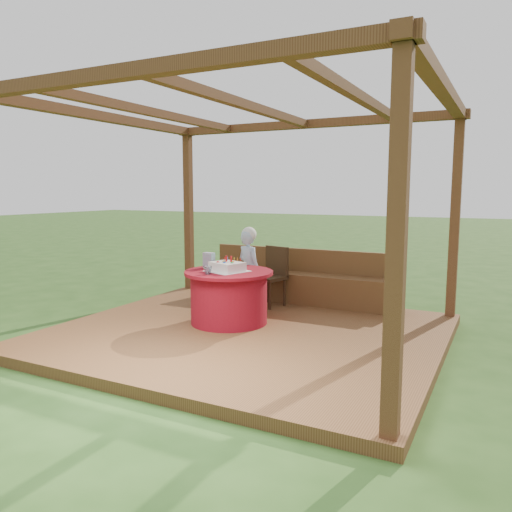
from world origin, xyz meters
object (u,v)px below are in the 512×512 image
(table, at_px, (229,296))
(gift_bag, at_px, (209,260))
(elderly_woman, at_px, (249,268))
(drinking_glass, at_px, (208,270))
(chair, at_px, (272,273))
(bench, at_px, (300,285))
(birthday_cake, at_px, (227,267))

(table, distance_m, gift_bag, 0.57)
(elderly_woman, height_order, drinking_glass, elderly_woman)
(chair, relative_size, elderly_woman, 0.73)
(bench, distance_m, table, 1.57)
(elderly_woman, xyz_separation_m, drinking_glass, (-0.01, -1.06, 0.12))
(gift_bag, bearing_deg, chair, 73.08)
(elderly_woman, bearing_deg, bench, 60.50)
(drinking_glass, bearing_deg, chair, 83.90)
(chair, distance_m, gift_bag, 1.17)
(chair, distance_m, drinking_glass, 1.52)
(birthday_cake, bearing_deg, chair, 86.95)
(bench, relative_size, birthday_cake, 5.30)
(chair, height_order, birthday_cake, same)
(birthday_cake, height_order, drinking_glass, birthday_cake)
(chair, height_order, elderly_woman, elderly_woman)
(bench, height_order, drinking_glass, bench)
(birthday_cake, bearing_deg, elderly_woman, 96.77)
(table, height_order, drinking_glass, drinking_glass)
(bench, height_order, table, bench)
(table, xyz_separation_m, chair, (0.06, 1.15, 0.13))
(birthday_cake, relative_size, drinking_glass, 5.33)
(bench, distance_m, drinking_glass, 1.97)
(bench, height_order, chair, chair)
(chair, distance_m, birthday_cake, 1.22)
(table, bearing_deg, birthday_cake, -94.56)
(birthday_cake, bearing_deg, gift_bag, 158.17)
(elderly_woman, distance_m, drinking_glass, 1.07)
(chair, relative_size, drinking_glass, 8.15)
(bench, xyz_separation_m, birthday_cake, (-0.36, -1.56, 0.47))
(table, relative_size, elderly_woman, 0.95)
(elderly_woman, bearing_deg, table, -82.67)
(table, distance_m, birthday_cake, 0.39)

